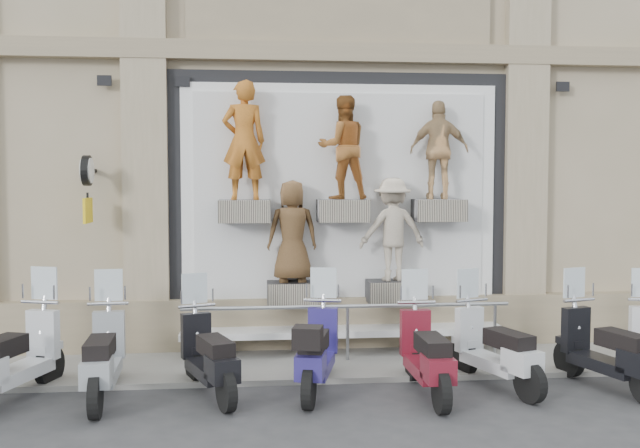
% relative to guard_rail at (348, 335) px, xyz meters
% --- Properties ---
extents(ground, '(90.00, 90.00, 0.00)m').
position_rel_guard_rail_xyz_m(ground, '(0.00, -2.00, -0.47)').
color(ground, '#323235').
rests_on(ground, ground).
extents(sidewalk, '(16.00, 2.20, 0.08)m').
position_rel_guard_rail_xyz_m(sidewalk, '(0.00, 0.10, -0.43)').
color(sidewalk, gray).
rests_on(sidewalk, ground).
extents(building, '(14.00, 8.60, 12.00)m').
position_rel_guard_rail_xyz_m(building, '(0.00, 5.00, 5.54)').
color(building, tan).
rests_on(building, ground).
extents(shop_vitrine, '(5.60, 0.83, 4.30)m').
position_rel_guard_rail_xyz_m(shop_vitrine, '(0.04, 0.75, 1.93)').
color(shop_vitrine, black).
rests_on(shop_vitrine, ground).
extents(guard_rail, '(5.06, 0.10, 0.93)m').
position_rel_guard_rail_xyz_m(guard_rail, '(0.00, 0.00, 0.00)').
color(guard_rail, '#9EA0A5').
rests_on(guard_rail, ground).
extents(clock_sign_bracket, '(0.10, 0.80, 1.02)m').
position_rel_guard_rail_xyz_m(clock_sign_bracket, '(-3.90, 0.47, 2.34)').
color(clock_sign_bracket, black).
rests_on(clock_sign_bracket, ground).
extents(scooter_b, '(1.19, 2.11, 1.65)m').
position_rel_guard_rail_xyz_m(scooter_b, '(-4.43, -1.38, 0.36)').
color(scooter_b, '#BABCC0').
rests_on(scooter_b, ground).
extents(scooter_c, '(0.70, 2.01, 1.61)m').
position_rel_guard_rail_xyz_m(scooter_c, '(-3.33, -1.42, 0.34)').
color(scooter_c, gray).
rests_on(scooter_c, ground).
extents(scooter_d, '(1.19, 1.97, 1.54)m').
position_rel_guard_rail_xyz_m(scooter_d, '(-2.01, -1.39, 0.31)').
color(scooter_d, black).
rests_on(scooter_d, ground).
extents(scooter_e, '(1.01, 2.03, 1.59)m').
position_rel_guard_rail_xyz_m(scooter_e, '(-0.59, -1.35, 0.33)').
color(scooter_e, navy).
rests_on(scooter_e, ground).
extents(scooter_f, '(0.60, 1.96, 1.59)m').
position_rel_guard_rail_xyz_m(scooter_f, '(0.80, -1.64, 0.33)').
color(scooter_f, '#5D101C').
rests_on(scooter_f, ground).
extents(scooter_g, '(1.15, 1.99, 1.56)m').
position_rel_guard_rail_xyz_m(scooter_g, '(1.81, -1.40, 0.31)').
color(scooter_g, '#B5B8BC').
rests_on(scooter_g, ground).
extents(scooter_h, '(1.09, 2.02, 1.58)m').
position_rel_guard_rail_xyz_m(scooter_h, '(3.26, -1.63, 0.32)').
color(scooter_h, black).
rests_on(scooter_h, ground).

